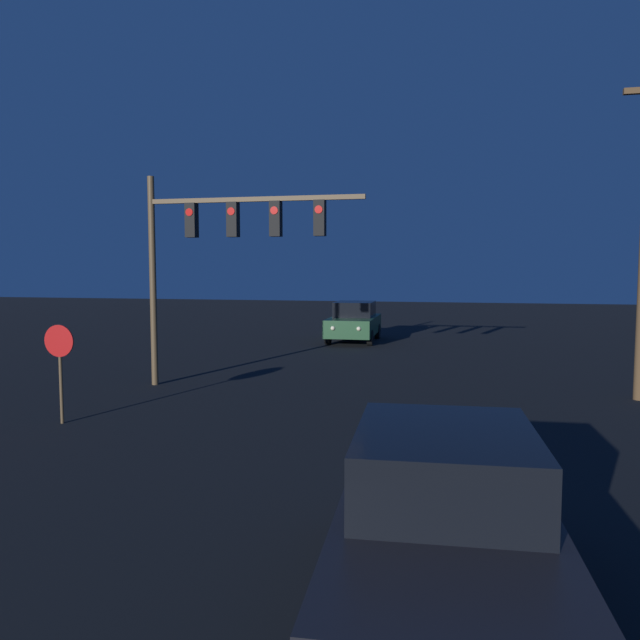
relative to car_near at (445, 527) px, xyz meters
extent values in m
cube|color=black|center=(0.00, -0.05, -0.16)|extent=(2.15, 4.44, 0.75)
cube|color=black|center=(-0.01, 0.17, 0.54)|extent=(1.74, 2.14, 0.65)
cylinder|color=black|center=(0.81, 1.34, -0.53)|extent=(0.25, 0.67, 0.65)
cylinder|color=black|center=(-0.95, 1.24, -0.53)|extent=(0.25, 0.67, 0.65)
cube|color=#1E4728|center=(-4.38, 21.02, -0.16)|extent=(1.99, 4.37, 0.75)
cube|color=black|center=(-4.38, 21.23, 0.54)|extent=(1.66, 2.08, 0.65)
cylinder|color=black|center=(-3.48, 19.69, -0.53)|extent=(0.22, 0.66, 0.65)
cylinder|color=black|center=(-5.24, 19.66, -0.53)|extent=(0.22, 0.66, 0.65)
cylinder|color=black|center=(-3.52, 22.38, -0.53)|extent=(0.22, 0.66, 0.65)
cylinder|color=black|center=(-5.28, 22.35, -0.53)|extent=(0.22, 0.66, 0.65)
sphere|color=#F9EFC6|center=(-3.82, 18.84, -0.08)|extent=(0.18, 0.18, 0.18)
sphere|color=#F9EFC6|center=(-4.87, 18.82, -0.08)|extent=(0.18, 0.18, 0.18)
cylinder|color=brown|center=(-8.03, 9.91, 1.96)|extent=(0.18, 0.18, 5.64)
cube|color=brown|center=(-5.13, 9.91, 4.10)|extent=(5.80, 0.12, 0.12)
cube|color=black|center=(-6.87, 9.91, 3.59)|extent=(0.28, 0.28, 0.90)
cylinder|color=red|center=(-6.87, 9.76, 3.80)|extent=(0.20, 0.02, 0.20)
cube|color=black|center=(-5.71, 9.91, 3.59)|extent=(0.28, 0.28, 0.90)
cylinder|color=red|center=(-5.71, 9.76, 3.80)|extent=(0.20, 0.02, 0.20)
cube|color=black|center=(-4.55, 9.91, 3.59)|extent=(0.28, 0.28, 0.90)
cylinder|color=red|center=(-4.55, 9.76, 3.80)|extent=(0.20, 0.02, 0.20)
cube|color=black|center=(-3.39, 9.91, 3.59)|extent=(0.28, 0.28, 0.90)
cylinder|color=red|center=(-3.39, 9.76, 3.80)|extent=(0.20, 0.02, 0.20)
cylinder|color=brown|center=(-7.87, 5.57, 0.17)|extent=(0.07, 0.07, 2.04)
cylinder|color=red|center=(-7.87, 5.55, 0.86)|extent=(0.66, 0.03, 0.66)
camera|label=1|loc=(0.09, -5.59, 2.35)|focal=35.00mm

